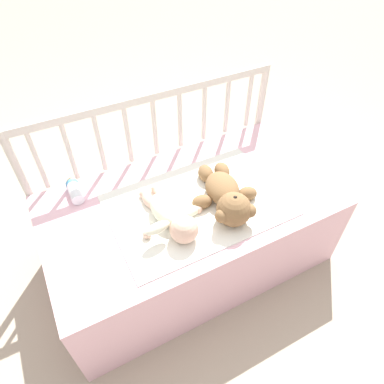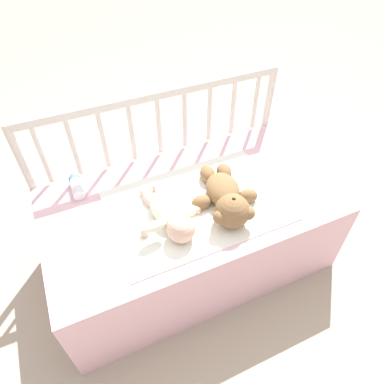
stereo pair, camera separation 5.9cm
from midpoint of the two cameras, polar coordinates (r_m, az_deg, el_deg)
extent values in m
plane|color=tan|center=(1.87, -1.11, -10.57)|extent=(12.00, 12.00, 0.00)
cube|color=#EDB7C6|center=(1.70, -1.21, -6.40)|extent=(1.31, 0.72, 0.44)
cylinder|color=beige|center=(1.78, -25.95, -1.15)|extent=(0.04, 0.04, 0.78)
cylinder|color=beige|center=(2.08, 9.98, 10.49)|extent=(0.04, 0.04, 0.78)
cube|color=beige|center=(1.62, -7.80, 15.55)|extent=(1.28, 0.03, 0.04)
cylinder|color=beige|center=(1.65, -25.25, 4.66)|extent=(0.02, 0.02, 0.31)
cylinder|color=beige|center=(1.65, -20.70, 6.23)|extent=(0.02, 0.02, 0.31)
cylinder|color=beige|center=(1.66, -16.15, 7.76)|extent=(0.02, 0.02, 0.31)
cylinder|color=beige|center=(1.68, -11.64, 9.20)|extent=(0.02, 0.02, 0.31)
cylinder|color=beige|center=(1.71, -7.24, 10.56)|extent=(0.02, 0.02, 0.31)
cylinder|color=beige|center=(1.75, -2.99, 11.79)|extent=(0.02, 0.02, 0.31)
cylinder|color=beige|center=(1.80, 1.07, 12.91)|extent=(0.02, 0.02, 0.31)
cylinder|color=beige|center=(1.86, 4.92, 13.90)|extent=(0.02, 0.02, 0.31)
cylinder|color=beige|center=(1.93, 8.55, 14.77)|extent=(0.02, 0.02, 0.31)
cube|color=white|center=(1.51, -0.18, -2.15)|extent=(0.76, 0.51, 0.01)
ellipsoid|color=olive|center=(1.52, 3.93, 0.63)|extent=(0.19, 0.22, 0.10)
sphere|color=olive|center=(1.40, 5.77, -2.93)|extent=(0.15, 0.15, 0.15)
sphere|color=beige|center=(1.37, 5.89, -1.81)|extent=(0.06, 0.06, 0.06)
sphere|color=black|center=(1.35, 5.97, -1.07)|extent=(0.02, 0.02, 0.02)
sphere|color=olive|center=(1.40, 8.36, -3.14)|extent=(0.06, 0.06, 0.06)
sphere|color=olive|center=(1.37, 3.80, -4.04)|extent=(0.06, 0.06, 0.06)
ellipsoid|color=olive|center=(1.53, 8.10, -0.32)|extent=(0.10, 0.08, 0.06)
ellipsoid|color=olive|center=(1.48, 0.54, -1.70)|extent=(0.10, 0.08, 0.06)
ellipsoid|color=olive|center=(1.63, 3.97, 3.53)|extent=(0.09, 0.11, 0.07)
ellipsoid|color=olive|center=(1.61, 1.23, 3.08)|extent=(0.09, 0.11, 0.07)
ellipsoid|color=#EAEACC|center=(1.44, -5.41, -2.94)|extent=(0.14, 0.20, 0.09)
sphere|color=beige|center=(1.35, -2.59, -6.25)|extent=(0.11, 0.11, 0.11)
ellipsoid|color=#EAEACC|center=(1.45, -1.29, -3.33)|extent=(0.11, 0.05, 0.04)
ellipsoid|color=#EAEACC|center=(1.33, -7.04, -6.00)|extent=(0.11, 0.05, 0.04)
sphere|color=beige|center=(1.46, -0.13, -2.96)|extent=(0.04, 0.04, 0.04)
sphere|color=beige|center=(1.39, -8.70, -7.01)|extent=(0.04, 0.04, 0.04)
ellipsoid|color=beige|center=(1.53, -6.31, -0.59)|extent=(0.06, 0.11, 0.05)
ellipsoid|color=beige|center=(1.51, -8.29, -1.46)|extent=(0.06, 0.11, 0.05)
sphere|color=beige|center=(1.56, -7.22, 0.50)|extent=(0.04, 0.04, 0.04)
sphere|color=beige|center=(1.55, -9.16, -0.34)|extent=(0.04, 0.04, 0.04)
cylinder|color=white|center=(1.62, -19.85, -0.11)|extent=(0.05, 0.11, 0.05)
cylinder|color=#4C99D8|center=(1.66, -20.28, 1.11)|extent=(0.06, 0.02, 0.06)
sphere|color=#EAC67F|center=(1.68, -20.42, 1.51)|extent=(0.04, 0.04, 0.04)
camera|label=1|loc=(0.03, -91.14, -1.13)|focal=32.00mm
camera|label=2|loc=(0.03, 88.86, 1.13)|focal=32.00mm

